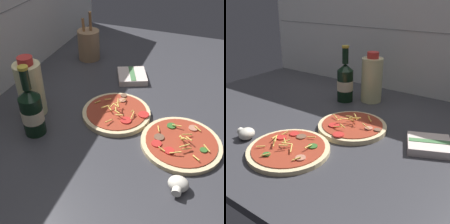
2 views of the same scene
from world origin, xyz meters
TOP-DOWN VIEW (x-y plane):
  - counter_slab at (0.00, 0.00)cm, footprint 160.00×90.00cm
  - tile_backsplash at (0.00, 45.50)cm, footprint 160.00×1.13cm
  - pizza_near at (-7.80, -22.94)cm, footprint 23.94×23.94cm
  - pizza_far at (-0.84, -0.39)cm, footprint 23.03×23.03cm
  - beer_bottle at (-17.95, 20.81)cm, footprint 6.71×6.71cm
  - oil_bottle at (-8.88, 27.05)cm, footprint 8.64×8.64cm
  - mushroom_left at (-24.29, -24.99)cm, footprint 5.55×5.28cm
  - dish_towel at (24.46, 2.43)cm, footprint 15.82×15.23cm

SIDE VIEW (x-z plane):
  - counter_slab at x=0.00cm, z-range 0.00..2.50cm
  - pizza_near at x=-7.80cm, z-range 1.31..5.35cm
  - pizza_far at x=-0.84cm, z-range 0.95..5.99cm
  - dish_towel at x=24.46cm, z-range 2.43..4.99cm
  - mushroom_left at x=-24.29cm, z-range 2.50..6.20cm
  - beer_bottle at x=-17.95cm, z-range -0.72..22.36cm
  - oil_bottle at x=-8.88cm, z-range 1.67..22.32cm
  - tile_backsplash at x=0.00cm, z-range 0.00..60.00cm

